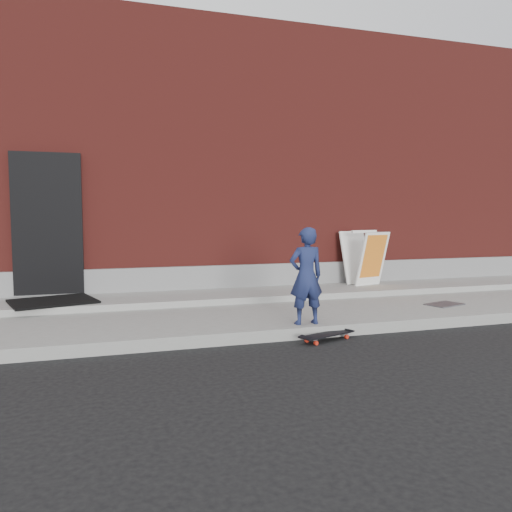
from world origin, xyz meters
name	(u,v)px	position (x,y,z in m)	size (l,w,h in m)	color
ground	(260,343)	(0.00, 0.00, 0.00)	(80.00, 80.00, 0.00)	black
sidewalk	(229,314)	(0.00, 1.50, 0.07)	(20.00, 3.00, 0.15)	gray
apron	(216,296)	(0.00, 2.40, 0.20)	(20.00, 1.20, 0.10)	gray
building	(174,177)	(0.00, 6.99, 2.50)	(20.00, 8.10, 5.00)	maroon
child	(306,276)	(0.68, 0.20, 0.77)	(0.45, 0.30, 1.24)	#1B244E
skateboard	(327,335)	(0.83, -0.12, 0.07)	(0.78, 0.43, 0.09)	red
pizza_sign	(365,257)	(2.87, 2.58, 0.76)	(0.77, 0.85, 1.01)	white
doormat	(53,301)	(-2.50, 2.25, 0.27)	(1.15, 0.93, 0.03)	black
utility_plate	(444,304)	(3.27, 0.81, 0.16)	(0.56, 0.36, 0.02)	#57575C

